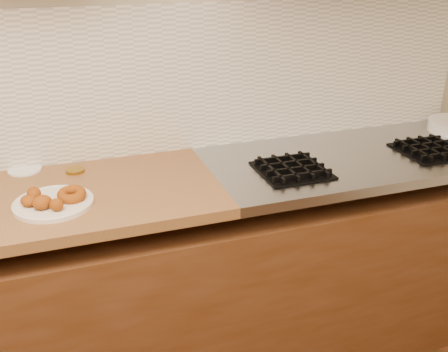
{
  "coord_description": "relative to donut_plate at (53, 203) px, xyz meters",
  "views": [
    {
      "loc": [
        -0.06,
        -0.07,
        1.7
      ],
      "look_at": [
        0.51,
        1.59,
        0.93
      ],
      "focal_mm": 42.0,
      "sensor_mm": 36.0,
      "label": 1
    }
  ],
  "objects": [
    {
      "name": "wall_back",
      "position": [
        0.09,
        0.39,
        0.44
      ],
      "size": [
        4.0,
        0.02,
        2.7
      ],
      "primitive_type": "cube",
      "color": "tan",
      "rests_on": "ground"
    },
    {
      "name": "base_cabinet",
      "position": [
        0.09,
        0.08,
        -0.52
      ],
      "size": [
        3.6,
        0.6,
        0.77
      ],
      "primitive_type": "cube",
      "color": "brown",
      "rests_on": "floor"
    },
    {
      "name": "stovetop",
      "position": [
        1.24,
        0.08,
        -0.03
      ],
      "size": [
        1.3,
        0.62,
        0.04
      ],
      "primitive_type": "cube",
      "color": "#9EA0A5",
      "rests_on": "base_cabinet"
    },
    {
      "name": "backsplash",
      "position": [
        0.09,
        0.38,
        0.29
      ],
      "size": [
        3.6,
        0.02,
        0.6
      ],
      "primitive_type": "cube",
      "color": "silver",
      "rests_on": "wall_back"
    },
    {
      "name": "burner_grates",
      "position": [
        1.21,
        0.0,
        0.0
      ],
      "size": [
        0.91,
        0.26,
        0.03
      ],
      "color": "black",
      "rests_on": "stovetop"
    },
    {
      "name": "donut_plate",
      "position": [
        0.0,
        0.0,
        0.0
      ],
      "size": [
        0.27,
        0.27,
        0.02
      ],
      "primitive_type": "cylinder",
      "color": "silver",
      "rests_on": "butcher_block"
    },
    {
      "name": "ring_donut",
      "position": [
        0.06,
        -0.0,
        0.02
      ],
      "size": [
        0.1,
        0.11,
        0.04
      ],
      "primitive_type": "torus",
      "rotation": [
        0.1,
        0.0,
        0.07
      ],
      "color": "#924207",
      "rests_on": "donut_plate"
    },
    {
      "name": "fried_dough_chunks",
      "position": [
        -0.04,
        -0.02,
        0.03
      ],
      "size": [
        0.15,
        0.17,
        0.05
      ],
      "color": "#924207",
      "rests_on": "donut_plate"
    },
    {
      "name": "tub_lid",
      "position": [
        -0.09,
        0.34,
        -0.0
      ],
      "size": [
        0.13,
        0.13,
        0.01
      ],
      "primitive_type": "cylinder",
      "rotation": [
        0.0,
        0.0,
        0.04
      ],
      "color": "white",
      "rests_on": "butcher_block"
    },
    {
      "name": "brass_jar_lid",
      "position": [
        0.09,
        0.27,
        -0.0
      ],
      "size": [
        0.08,
        0.08,
        0.01
      ],
      "primitive_type": "cylinder",
      "rotation": [
        0.0,
        0.0,
        0.19
      ],
      "color": "olive",
      "rests_on": "butcher_block"
    }
  ]
}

